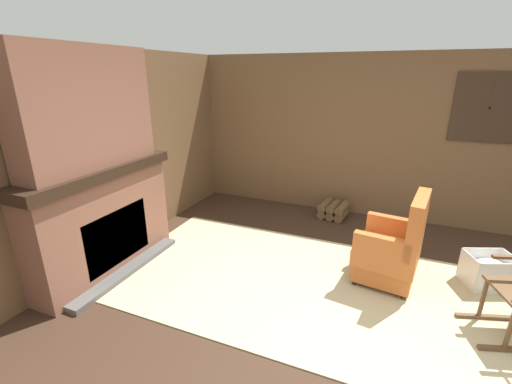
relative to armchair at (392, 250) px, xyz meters
The scene contains 12 objects.
ground_plane 1.08m from the armchair, 112.26° to the right, with size 14.00×14.00×0.00m, color #3D281C.
wood_panel_wall_left 3.39m from the armchair, 163.36° to the right, with size 0.06×6.07×2.38m.
wood_panel_wall_back 2.04m from the armchair, 100.89° to the left, with size 6.07×0.09×2.38m.
fireplace_hearth 3.08m from the armchair, 162.14° to the right, with size 0.58×1.80×1.19m.
chimney_breast 3.39m from the armchair, 162.21° to the right, with size 0.33×1.49×1.17m.
area_rug 0.96m from the armchair, 151.49° to the right, with size 4.12×2.13×0.01m.
armchair is the anchor object (origin of this frame).
firewood_stack 1.73m from the armchair, 120.19° to the left, with size 0.44×0.43×0.24m.
laundry_basket 1.00m from the armchair, 17.14° to the left, with size 0.53×0.46×0.36m.
oil_lamp_vase 3.51m from the armchair, 151.28° to the right, with size 0.12×0.12×0.25m.
storage_case 3.17m from the armchair, 167.80° to the right, with size 0.14×0.21×0.16m.
decorative_plate_on_mantel 3.31m from the armchair, 160.69° to the right, with size 0.07×0.28×0.28m.
Camera 1 is at (0.29, -2.50, 2.10)m, focal length 24.00 mm.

